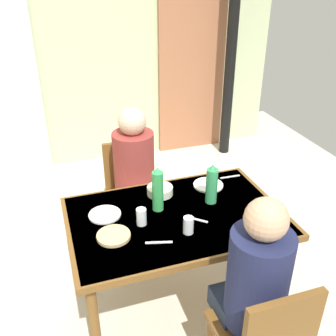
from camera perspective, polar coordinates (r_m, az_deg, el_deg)
The scene contains 20 objects.
ground_plane at distance 2.98m, azimuth -7.75°, elevation -17.50°, with size 5.94×5.94×0.00m, color beige.
wall_back at distance 4.37m, azimuth -15.07°, elevation 16.71°, with size 4.77×0.10×2.62m, color #B5C295.
door_wooden at distance 4.67m, azimuth 3.49°, elevation 14.38°, with size 0.80×0.05×2.00m, color #9D6040.
stove_pipe_column at distance 4.51m, azimuth 9.27°, elevation 17.62°, with size 0.12×0.12×2.62m, color black.
dining_table at distance 2.44m, azimuth 1.13°, elevation -8.43°, with size 1.30×0.85×0.74m.
chair_far_diner at distance 3.13m, azimuth -5.31°, elevation -3.09°, with size 0.40×0.40×0.87m.
person_near_diner at distance 1.99m, azimuth 12.73°, elevation -15.03°, with size 0.30×0.37×0.77m.
person_far_diner at distance 2.87m, azimuth -4.90°, elevation 0.39°, with size 0.30×0.37×0.77m.
water_bottle_green_near at distance 2.37m, azimuth -1.50°, elevation -3.21°, with size 0.07×0.07×0.30m.
water_bottle_green_far at distance 2.46m, azimuth 6.38°, elevation -2.43°, with size 0.07×0.07×0.27m.
serving_bowl_center at distance 2.58m, azimuth -1.18°, elevation -3.30°, with size 0.17×0.17×0.06m, color silver.
dinner_plate_near_left at distance 2.69m, azimuth 5.87°, elevation -2.47°, with size 0.20×0.20×0.01m, color white.
dinner_plate_near_right at distance 2.37m, azimuth 14.27°, elevation -8.13°, with size 0.21×0.21×0.01m, color white.
dinner_plate_far_center at distance 2.42m, azimuth -9.19°, elevation -6.70°, with size 0.20×0.20×0.01m, color white.
drinking_glass_by_near_diner at distance 2.29m, azimuth -3.90°, elevation -7.09°, with size 0.06×0.06×0.10m, color silver.
drinking_glass_by_far_diner at distance 2.23m, azimuth 2.99°, elevation -8.30°, with size 0.06×0.06×0.10m, color silver.
bread_plate_sliced at distance 2.24m, azimuth -7.93°, elevation -9.75°, with size 0.19×0.19×0.02m, color #DBB77A.
cutlery_knife_near at distance 2.82m, azimuth 9.02°, elevation -1.27°, with size 0.15×0.02×0.00m, color silver.
cutlery_fork_near at distance 2.18m, azimuth -1.33°, elevation -10.78°, with size 0.15×0.02×0.00m, color silver.
cutlery_knife_far at distance 2.36m, azimuth 4.07°, elevation -7.45°, with size 0.15×0.02×0.00m, color silver.
Camera 1 is at (-0.29, -2.07, 2.12)m, focal length 41.87 mm.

